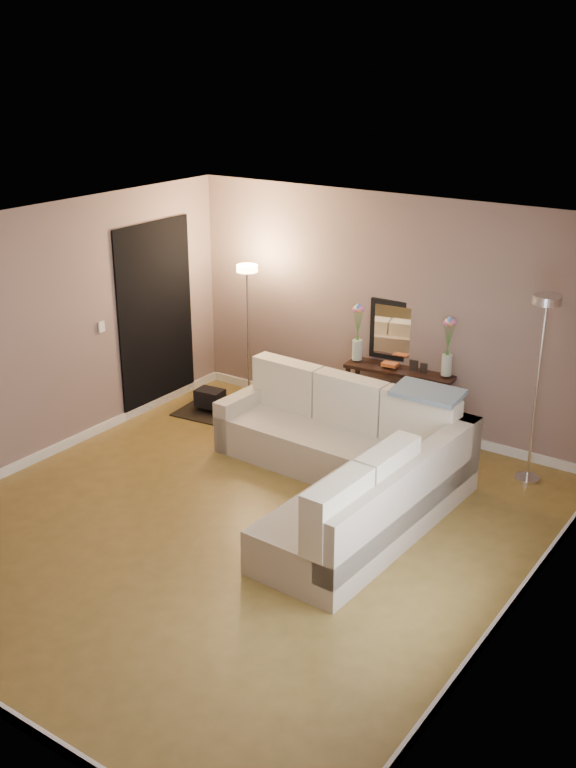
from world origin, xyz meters
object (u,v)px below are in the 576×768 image
Objects in this scene: console_table at (393,396)px; floor_lamp_lit at (248,308)px; sectional_sofa at (348,462)px; floor_lamp_unlit at (541,353)px.

floor_lamp_lit is at bearing -170.60° from console_table.
sectional_sofa is 1.58m from console_table.
floor_lamp_unlit is at bearing -9.61° from console_table.
sectional_sofa is at bearing -136.52° from floor_lamp_unlit.
floor_lamp_unlit is at bearing 43.48° from sectional_sofa.
floor_lamp_unlit is at bearing 0.15° from floor_lamp_lit.
floor_lamp_unlit is (3.44, 0.01, 0.13)m from floor_lamp_lit.
sectional_sofa is 1.40× the size of floor_lamp_unlit.
floor_lamp_lit reaches higher than sectional_sofa.
floor_lamp_unlit reaches higher than console_table.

